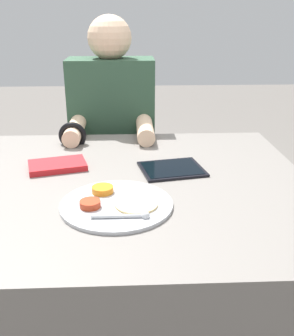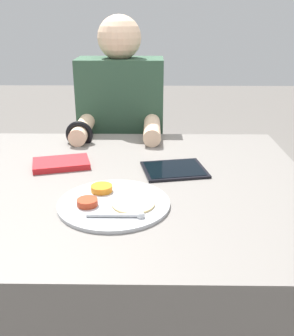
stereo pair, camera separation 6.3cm
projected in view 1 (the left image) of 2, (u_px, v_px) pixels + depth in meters
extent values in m
cube|color=slate|center=(123.00, 279.00, 1.36)|extent=(1.19, 1.01, 0.74)
cylinder|color=#B7BABF|center=(117.00, 205.00, 1.07)|extent=(0.31, 0.31, 0.01)
cylinder|color=orange|center=(103.00, 190.00, 1.12)|extent=(0.06, 0.06, 0.02)
cylinder|color=#A83319|center=(90.00, 204.00, 1.04)|extent=(0.06, 0.06, 0.02)
cylinder|color=#DBBC7F|center=(136.00, 204.00, 1.05)|extent=(0.12, 0.12, 0.01)
cylinder|color=#B7BABF|center=(119.00, 216.00, 0.98)|extent=(0.14, 0.01, 0.01)
sphere|color=#B7BABF|center=(146.00, 216.00, 0.99)|extent=(0.02, 0.02, 0.02)
cube|color=silver|center=(58.00, 167.00, 1.33)|extent=(0.21, 0.16, 0.01)
cube|color=red|center=(57.00, 165.00, 1.33)|extent=(0.21, 0.17, 0.02)
cube|color=black|center=(172.00, 169.00, 1.31)|extent=(0.23, 0.21, 0.01)
cube|color=black|center=(172.00, 168.00, 1.31)|extent=(0.21, 0.18, 0.00)
cube|color=black|center=(116.00, 221.00, 2.05)|extent=(0.35, 0.22, 0.44)
cube|color=#2D4C38|center=(112.00, 124.00, 1.86)|extent=(0.39, 0.20, 0.60)
sphere|color=beige|center=(110.00, 38.00, 1.71)|extent=(0.19, 0.19, 0.19)
cylinder|color=beige|center=(75.00, 130.00, 1.63)|extent=(0.07, 0.28, 0.07)
cylinder|color=beige|center=(145.00, 129.00, 1.65)|extent=(0.07, 0.28, 0.07)
torus|color=black|center=(72.00, 136.00, 1.56)|extent=(0.11, 0.02, 0.11)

